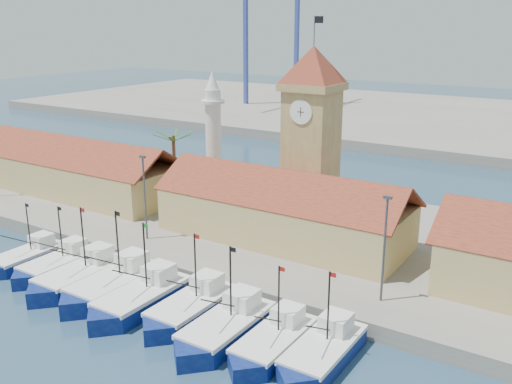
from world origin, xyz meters
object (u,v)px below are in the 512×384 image
Objects in this scene: boat_4 at (139,300)px; boat_0 at (25,258)px; clock_tower at (311,132)px; minaret at (213,135)px.

boat_0 is at bearing 178.15° from boat_4.
boat_4 is at bearing -98.97° from clock_tower.
boat_0 is 16.24m from boat_4.
clock_tower reaches higher than boat_4.
clock_tower is 1.39× the size of minaret.
boat_0 is 0.54× the size of minaret.
clock_tower is (19.99, 23.27, 11.27)m from boat_0.
minaret is (-11.24, 25.80, 8.91)m from boat_4.
boat_4 is 0.64× the size of minaret.
boat_0 is 32.68m from clock_tower.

